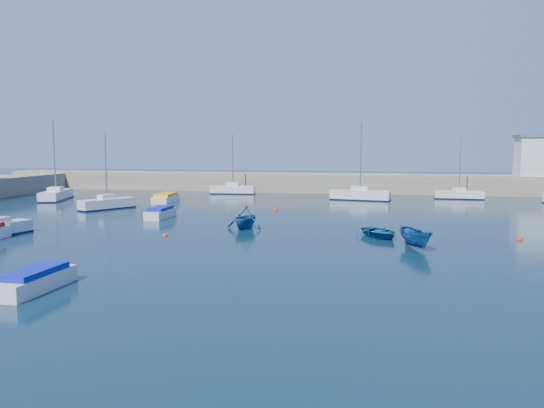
% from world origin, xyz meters
% --- Properties ---
extents(ground, '(220.00, 220.00, 0.00)m').
position_xyz_m(ground, '(0.00, 0.00, 0.00)').
color(ground, '#0C2635').
rests_on(ground, ground).
extents(back_wall, '(96.00, 4.50, 2.60)m').
position_xyz_m(back_wall, '(0.00, 46.00, 1.30)').
color(back_wall, gray).
rests_on(back_wall, ground).
extents(sailboat_3, '(4.34, 5.79, 7.72)m').
position_xyz_m(sailboat_3, '(-20.34, 21.48, 0.60)').
color(sailboat_3, silver).
rests_on(sailboat_3, ground).
extents(sailboat_4, '(4.10, 7.68, 9.63)m').
position_xyz_m(sailboat_4, '(-31.13, 29.17, 0.62)').
color(sailboat_4, silver).
rests_on(sailboat_4, ground).
extents(sailboat_5, '(6.07, 2.08, 7.96)m').
position_xyz_m(sailboat_5, '(-12.19, 40.85, 0.61)').
color(sailboat_5, silver).
rests_on(sailboat_5, ground).
extents(sailboat_6, '(7.30, 3.17, 9.30)m').
position_xyz_m(sailboat_6, '(5.01, 35.71, 0.66)').
color(sailboat_6, silver).
rests_on(sailboat_6, ground).
extents(sailboat_7, '(5.76, 1.82, 7.55)m').
position_xyz_m(sailboat_7, '(16.88, 39.28, 0.56)').
color(sailboat_7, silver).
rests_on(sailboat_7, ground).
extents(motorboat_1, '(1.46, 4.14, 1.01)m').
position_xyz_m(motorboat_1, '(-12.34, 16.23, 0.48)').
color(motorboat_1, silver).
rests_on(motorboat_1, ground).
extents(motorboat_2, '(2.14, 5.21, 1.05)m').
position_xyz_m(motorboat_2, '(-17.00, 28.99, 0.49)').
color(motorboat_2, silver).
rests_on(motorboat_2, ground).
extents(motorboat_3, '(1.65, 4.40, 1.02)m').
position_xyz_m(motorboat_3, '(-8.41, -7.59, 0.48)').
color(motorboat_3, silver).
rests_on(motorboat_3, ground).
extents(dinghy_center, '(4.12, 4.44, 0.75)m').
position_xyz_m(dinghy_center, '(7.05, 9.56, 0.37)').
color(dinghy_center, navy).
rests_on(dinghy_center, ground).
extents(dinghy_left, '(3.58, 3.93, 1.77)m').
position_xyz_m(dinghy_left, '(-3.32, 11.65, 0.88)').
color(dinghy_left, navy).
rests_on(dinghy_left, ground).
extents(dinghy_right, '(2.47, 3.58, 1.30)m').
position_xyz_m(dinghy_right, '(9.28, 5.80, 0.65)').
color(dinghy_right, navy).
rests_on(dinghy_right, ground).
extents(buoy_0, '(0.39, 0.39, 0.39)m').
position_xyz_m(buoy_0, '(-8.22, 7.20, 0.00)').
color(buoy_0, red).
rests_on(buoy_0, ground).
extents(buoy_1, '(0.42, 0.42, 0.42)m').
position_xyz_m(buoy_1, '(8.96, 10.31, 0.00)').
color(buoy_1, red).
rests_on(buoy_1, ground).
extents(buoy_2, '(0.45, 0.45, 0.45)m').
position_xyz_m(buoy_2, '(16.60, 10.31, 0.00)').
color(buoy_2, red).
rests_on(buoy_2, ground).
extents(buoy_3, '(0.44, 0.44, 0.44)m').
position_xyz_m(buoy_3, '(-3.18, 23.86, 0.00)').
color(buoy_3, red).
rests_on(buoy_3, ground).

